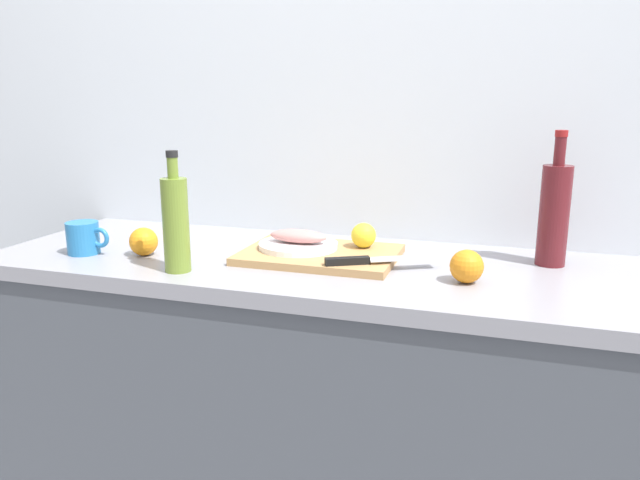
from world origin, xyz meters
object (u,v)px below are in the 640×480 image
object	(u,v)px
lemon_0	(364,235)
orange_0	(467,266)
olive_oil_bottle	(176,223)
coffee_mug_0	(84,238)
cutting_board	(320,255)
white_plate	(298,245)
fish_fillet	(298,236)
wine_bottle	(554,213)
chef_knife	(368,260)

from	to	relation	value
lemon_0	orange_0	distance (m)	0.34
olive_oil_bottle	coffee_mug_0	world-z (taller)	olive_oil_bottle
cutting_board	coffee_mug_0	size ratio (longest dim) A/B	3.20
cutting_board	lemon_0	xyz separation A→B (m)	(0.10, 0.07, 0.04)
cutting_board	white_plate	distance (m)	0.07
cutting_board	coffee_mug_0	bearing A→B (deg)	-166.67
fish_fillet	lemon_0	world-z (taller)	lemon_0
fish_fillet	wine_bottle	world-z (taller)	wine_bottle
olive_oil_bottle	coffee_mug_0	size ratio (longest dim) A/B	2.34
white_plate	chef_knife	distance (m)	0.24
chef_knife	orange_0	distance (m)	0.24
white_plate	olive_oil_bottle	xyz separation A→B (m)	(-0.23, -0.23, 0.09)
cutting_board	coffee_mug_0	world-z (taller)	coffee_mug_0
fish_fillet	coffee_mug_0	size ratio (longest dim) A/B	1.27
orange_0	chef_knife	bearing A→B (deg)	174.92
cutting_board	wine_bottle	distance (m)	0.61
fish_fillet	wine_bottle	bearing A→B (deg)	9.49
cutting_board	white_plate	world-z (taller)	white_plate
coffee_mug_0	orange_0	world-z (taller)	coffee_mug_0
white_plate	olive_oil_bottle	distance (m)	0.34
fish_fillet	wine_bottle	xyz separation A→B (m)	(0.65, 0.11, 0.08)
fish_fillet	orange_0	size ratio (longest dim) A/B	2.06
lemon_0	olive_oil_bottle	bearing A→B (deg)	-143.74
cutting_board	orange_0	world-z (taller)	orange_0
lemon_0	orange_0	bearing A→B (deg)	-31.17
fish_fillet	lemon_0	bearing A→B (deg)	19.56
cutting_board	olive_oil_bottle	distance (m)	0.39
cutting_board	coffee_mug_0	xyz separation A→B (m)	(-0.63, -0.15, 0.03)
chef_knife	wine_bottle	world-z (taller)	wine_bottle
coffee_mug_0	fish_fillet	bearing A→B (deg)	16.03
cutting_board	coffee_mug_0	distance (m)	0.65
white_plate	olive_oil_bottle	size ratio (longest dim) A/B	0.72
chef_knife	wine_bottle	distance (m)	0.49
coffee_mug_0	orange_0	bearing A→B (deg)	2.69
wine_bottle	coffee_mug_0	size ratio (longest dim) A/B	2.69
wine_bottle	coffee_mug_0	xyz separation A→B (m)	(-1.21, -0.27, -0.09)
cutting_board	fish_fillet	xyz separation A→B (m)	(-0.07, 0.01, 0.04)
white_plate	cutting_board	bearing A→B (deg)	-11.07
wine_bottle	orange_0	distance (m)	0.31
white_plate	chef_knife	size ratio (longest dim) A/B	0.80
fish_fillet	cutting_board	bearing A→B (deg)	-11.07
olive_oil_bottle	white_plate	bearing A→B (deg)	45.15
cutting_board	olive_oil_bottle	world-z (taller)	olive_oil_bottle
coffee_mug_0	orange_0	size ratio (longest dim) A/B	1.62
cutting_board	orange_0	xyz separation A→B (m)	(0.39, -0.10, 0.03)
chef_knife	wine_bottle	bearing A→B (deg)	-3.07
lemon_0	coffee_mug_0	world-z (taller)	same
chef_knife	lemon_0	bearing A→B (deg)	79.91
cutting_board	chef_knife	world-z (taller)	chef_knife
white_plate	wine_bottle	distance (m)	0.66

